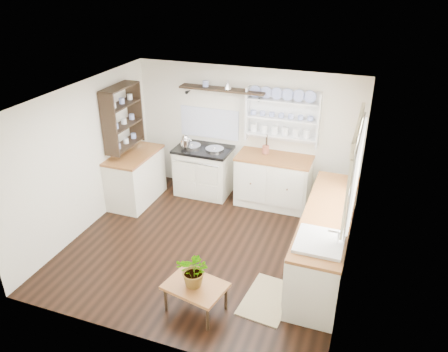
# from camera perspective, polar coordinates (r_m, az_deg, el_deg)

# --- Properties ---
(floor) EXTENTS (4.00, 3.80, 0.01)m
(floor) POSITION_cam_1_polar(r_m,az_deg,el_deg) (6.66, -2.25, -9.18)
(floor) COLOR black
(floor) RESTS_ON ground
(wall_back) EXTENTS (4.00, 0.02, 2.30)m
(wall_back) POSITION_cam_1_polar(r_m,az_deg,el_deg) (7.71, 2.92, 5.67)
(wall_back) COLOR silver
(wall_back) RESTS_ON ground
(wall_right) EXTENTS (0.02, 3.80, 2.30)m
(wall_right) POSITION_cam_1_polar(r_m,az_deg,el_deg) (5.69, 16.58, -3.37)
(wall_right) COLOR silver
(wall_right) RESTS_ON ground
(wall_left) EXTENTS (0.02, 3.80, 2.30)m
(wall_left) POSITION_cam_1_polar(r_m,az_deg,el_deg) (7.01, -17.78, 2.22)
(wall_left) COLOR silver
(wall_left) RESTS_ON ground
(ceiling) EXTENTS (4.00, 3.80, 0.01)m
(ceiling) POSITION_cam_1_polar(r_m,az_deg,el_deg) (5.64, -2.67, 10.19)
(ceiling) COLOR white
(ceiling) RESTS_ON wall_back
(window) EXTENTS (0.08, 1.55, 1.22)m
(window) POSITION_cam_1_polar(r_m,az_deg,el_deg) (5.64, 16.73, 1.08)
(window) COLOR white
(window) RESTS_ON wall_right
(aga_cooker) EXTENTS (0.99, 0.69, 0.92)m
(aga_cooker) POSITION_cam_1_polar(r_m,az_deg,el_deg) (7.91, -2.68, 0.74)
(aga_cooker) COLOR #EEE8CE
(aga_cooker) RESTS_ON floor
(back_cabinets) EXTENTS (1.27, 0.63, 0.90)m
(back_cabinets) POSITION_cam_1_polar(r_m,az_deg,el_deg) (7.58, 6.45, -0.55)
(back_cabinets) COLOR silver
(back_cabinets) RESTS_ON floor
(right_cabinets) EXTENTS (0.62, 2.43, 0.90)m
(right_cabinets) POSITION_cam_1_polar(r_m,az_deg,el_deg) (6.15, 13.04, -8.10)
(right_cabinets) COLOR silver
(right_cabinets) RESTS_ON floor
(belfast_sink) EXTENTS (0.55, 0.60, 0.45)m
(belfast_sink) POSITION_cam_1_polar(r_m,az_deg,el_deg) (5.34, 12.26, -9.43)
(belfast_sink) COLOR white
(belfast_sink) RESTS_ON right_cabinets
(left_cabinets) EXTENTS (0.62, 1.13, 0.90)m
(left_cabinets) POSITION_cam_1_polar(r_m,az_deg,el_deg) (7.80, -11.46, -0.12)
(left_cabinets) COLOR silver
(left_cabinets) RESTS_ON floor
(plate_rack) EXTENTS (1.20, 0.22, 0.90)m
(plate_rack) POSITION_cam_1_polar(r_m,az_deg,el_deg) (7.39, 7.77, 7.87)
(plate_rack) COLOR white
(plate_rack) RESTS_ON wall_back
(high_shelf) EXTENTS (1.50, 0.29, 0.16)m
(high_shelf) POSITION_cam_1_polar(r_m,az_deg,el_deg) (7.48, -0.22, 11.18)
(high_shelf) COLOR black
(high_shelf) RESTS_ON wall_back
(left_shelving) EXTENTS (0.28, 0.80, 1.05)m
(left_shelving) POSITION_cam_1_polar(r_m,az_deg,el_deg) (7.46, -13.14, 7.56)
(left_shelving) COLOR black
(left_shelving) RESTS_ON wall_left
(kettle) EXTENTS (0.17, 0.17, 0.21)m
(kettle) POSITION_cam_1_polar(r_m,az_deg,el_deg) (7.68, -5.05, 4.62)
(kettle) COLOR silver
(kettle) RESTS_ON aga_cooker
(utensil_crock) EXTENTS (0.12, 0.12, 0.14)m
(utensil_crock) POSITION_cam_1_polar(r_m,az_deg,el_deg) (7.47, 5.46, 3.47)
(utensil_crock) COLOR brown
(utensil_crock) RESTS_ON back_cabinets
(center_table) EXTENTS (0.80, 0.64, 0.38)m
(center_table) POSITION_cam_1_polar(r_m,az_deg,el_deg) (5.42, -3.75, -14.38)
(center_table) COLOR brown
(center_table) RESTS_ON floor
(potted_plant) EXTENTS (0.42, 0.37, 0.44)m
(potted_plant) POSITION_cam_1_polar(r_m,az_deg,el_deg) (5.25, -3.83, -12.16)
(potted_plant) COLOR #3F7233
(potted_plant) RESTS_ON center_table
(floor_rug) EXTENTS (0.63, 0.90, 0.02)m
(floor_rug) POSITION_cam_1_polar(r_m,az_deg,el_deg) (5.78, 5.68, -15.68)
(floor_rug) COLOR #917954
(floor_rug) RESTS_ON floor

